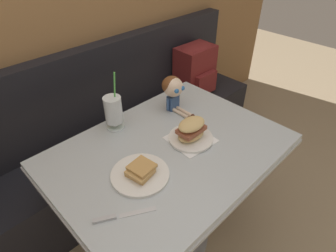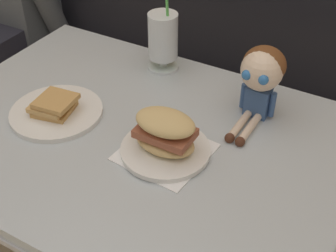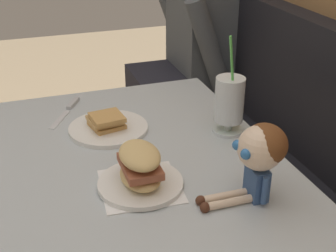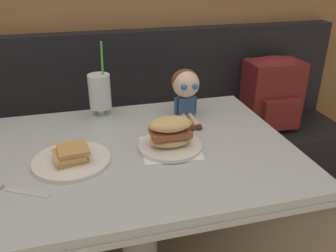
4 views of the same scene
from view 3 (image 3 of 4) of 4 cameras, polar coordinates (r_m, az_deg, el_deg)
The scene contains 8 objects.
booth_bench at distance 1.79m, azimuth 17.05°, elevation -12.16°, with size 2.60×0.48×1.00m.
diner_table at distance 1.42m, azimuth -3.39°, elevation -11.19°, with size 1.11×0.81×0.74m.
toast_plate at distance 1.48m, azimuth -7.38°, elevation -0.02°, with size 0.25×0.25×0.06m.
milkshake_glass at distance 1.43m, azimuth 7.52°, elevation 2.94°, with size 0.10×0.10×0.32m.
sandwich_plate at distance 1.18m, azimuth -3.43°, elevation -5.56°, with size 0.22×0.22×0.12m.
butter_knife at distance 1.65m, azimuth -11.97°, elevation 2.23°, with size 0.21×0.13×0.01m.
seated_doll at distance 1.12m, azimuth 11.17°, elevation -3.13°, with size 0.11×0.22×0.20m.
diner_patron at distance 2.40m, azimuth 3.06°, elevation 10.59°, with size 0.55×0.48×0.81m.
Camera 3 is at (1.08, -0.10, 1.42)m, focal length 49.79 mm.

